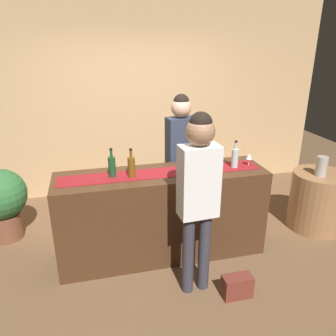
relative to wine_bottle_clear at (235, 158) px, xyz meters
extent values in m
plane|color=brown|center=(-0.80, 0.03, -1.09)|extent=(10.00, 10.00, 0.00)
cube|color=tan|center=(-0.80, 1.93, 0.36)|extent=(6.00, 0.12, 2.90)
cube|color=#472B19|center=(-0.80, 0.03, -0.60)|extent=(2.22, 0.60, 0.98)
cube|color=maroon|center=(-0.80, 0.03, -0.11)|extent=(2.11, 0.28, 0.01)
cylinder|color=#B2C6C1|center=(0.00, 0.00, -0.01)|extent=(0.07, 0.07, 0.21)
cylinder|color=#B2C6C1|center=(0.00, 0.00, 0.13)|extent=(0.03, 0.03, 0.08)
cylinder|color=black|center=(0.00, 0.00, 0.18)|extent=(0.03, 0.03, 0.02)
cylinder|color=brown|center=(-1.12, -0.01, -0.01)|extent=(0.07, 0.07, 0.21)
cylinder|color=brown|center=(-1.12, -0.01, 0.13)|extent=(0.03, 0.03, 0.08)
cylinder|color=black|center=(-1.12, -0.01, 0.18)|extent=(0.03, 0.03, 0.02)
cylinder|color=#194723|center=(-1.31, 0.05, -0.01)|extent=(0.07, 0.07, 0.21)
cylinder|color=#194723|center=(-1.31, 0.05, 0.13)|extent=(0.03, 0.03, 0.08)
cylinder|color=black|center=(-1.31, 0.05, 0.18)|extent=(0.03, 0.03, 0.02)
cylinder|color=silver|center=(0.17, 0.01, -0.11)|extent=(0.06, 0.06, 0.00)
cylinder|color=silver|center=(0.17, 0.01, -0.07)|extent=(0.01, 0.01, 0.08)
cone|color=silver|center=(0.17, 0.01, 0.00)|extent=(0.07, 0.07, 0.06)
cylinder|color=silver|center=(-0.43, 0.02, -0.11)|extent=(0.06, 0.06, 0.00)
cylinder|color=silver|center=(-0.43, 0.02, -0.07)|extent=(0.01, 0.01, 0.08)
cone|color=silver|center=(-0.43, 0.02, 0.00)|extent=(0.07, 0.07, 0.06)
cylinder|color=#26262B|center=(-0.35, 0.62, -0.69)|extent=(0.11, 0.11, 0.79)
cylinder|color=#26262B|center=(-0.51, 0.60, -0.69)|extent=(0.11, 0.11, 0.79)
cube|color=#2D384C|center=(-0.43, 0.61, 0.02)|extent=(0.36, 0.24, 0.63)
sphere|color=#DBAD89|center=(-0.43, 0.61, 0.45)|extent=(0.24, 0.24, 0.24)
sphere|color=black|center=(-0.43, 0.61, 0.51)|extent=(0.19, 0.19, 0.19)
cylinder|color=#33333D|center=(-0.70, -0.63, -0.68)|extent=(0.11, 0.11, 0.81)
cylinder|color=#33333D|center=(-0.55, -0.62, -0.68)|extent=(0.11, 0.11, 0.81)
cube|color=white|center=(-0.62, -0.62, 0.04)|extent=(0.35, 0.22, 0.64)
sphere|color=#9E7051|center=(-0.62, -0.62, 0.49)|extent=(0.24, 0.24, 0.24)
sphere|color=black|center=(-0.62, -0.62, 0.55)|extent=(0.19, 0.19, 0.19)
cylinder|color=#996B42|center=(1.24, 0.11, -0.72)|extent=(0.68, 0.68, 0.74)
cylinder|color=#A8A399|center=(1.17, 0.06, -0.23)|extent=(0.13, 0.13, 0.24)
cylinder|color=brown|center=(-2.58, 0.78, -0.93)|extent=(0.37, 0.37, 0.32)
sphere|color=#2D6633|center=(-2.58, 0.78, -0.51)|extent=(0.60, 0.60, 0.60)
cube|color=brown|center=(-0.28, -0.82, -0.98)|extent=(0.28, 0.14, 0.22)
camera|label=1|loc=(-1.50, -3.07, 1.17)|focal=35.24mm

